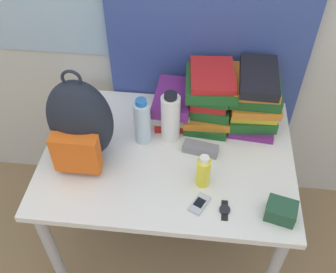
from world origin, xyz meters
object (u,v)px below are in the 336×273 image
Objects in this scene: book_stack_center at (209,97)px; sunglasses_case at (200,149)px; sports_bottle at (170,117)px; book_stack_right at (254,98)px; camera_pouch at (281,211)px; sunscreen_bottle at (203,171)px; cell_phone at (199,204)px; book_stack_left at (173,105)px; backpack at (80,124)px; wristwatch at (225,210)px; water_bottle at (142,122)px.

book_stack_center is 0.24m from sunglasses_case.
book_stack_center is 0.21m from sports_bottle.
book_stack_right reaches higher than sports_bottle.
book_stack_right is 0.53m from camera_pouch.
sunscreen_bottle is 1.44× the size of cell_phone.
book_stack_right is (0.36, 0.01, 0.06)m from book_stack_left.
sunscreen_bottle reaches higher than sunglasses_case.
backpack reaches higher than wristwatch.
book_stack_center is 0.32m from water_bottle.
water_bottle is (-0.12, -0.16, 0.03)m from book_stack_left.
sunscreen_bottle is at bearing -84.57° from sunglasses_case.
cell_phone is (0.15, -0.49, -0.07)m from book_stack_left.
book_stack_right is at bearing 62.48° from sunscreen_bottle.
book_stack_center is at bearing 29.13° from backpack.
backpack is at bearing -156.73° from sports_bottle.
book_stack_right is at bearing 1.37° from book_stack_left.
wristwatch is (0.25, -0.50, -0.07)m from book_stack_left.
backpack is 4.83× the size of wristwatch.
book_stack_right is 1.20× the size of sports_bottle.
book_stack_left is at bearing 89.20° from sports_bottle.
water_bottle is at bearing 129.39° from cell_phone.
sunglasses_case is 0.43m from camera_pouch.
book_stack_right is at bearing 19.78° from water_bottle.
book_stack_left is 0.92× the size of book_stack_center.
sports_bottle is (-0.16, -0.13, -0.01)m from book_stack_center.
wristwatch is at bearing -80.39° from book_stack_center.
backpack is 0.66m from wristwatch.
sunscreen_bottle is (-0.20, -0.39, -0.07)m from book_stack_right.
sunglasses_case is at bearing -95.80° from book_stack_center.
sunscreen_bottle is at bearing -38.44° from water_bottle.
sunscreen_bottle is at bearing 87.03° from cell_phone.
sunglasses_case is (0.14, -0.21, -0.06)m from book_stack_left.
backpack is 2.76× the size of sunglasses_case.
book_stack_center reaches higher than wristwatch.
book_stack_center reaches higher than camera_pouch.
sports_bottle reaches higher than water_bottle.
camera_pouch is at bearing -0.35° from wristwatch.
sunscreen_bottle is at bearing 126.23° from wristwatch.
book_stack_left is at bearing -178.93° from book_stack_center.
sunglasses_case is at bearing 92.16° from cell_phone.
cell_phone is (0.27, -0.32, -0.10)m from water_bottle.
book_stack_center is at bearing 1.07° from book_stack_left.
wristwatch is (0.11, -0.29, -0.01)m from sunglasses_case.
sunscreen_bottle reaches higher than book_stack_left.
book_stack_center is 0.53m from wristwatch.
sunglasses_case is 1.24× the size of camera_pouch.
wristwatch is (0.10, -0.02, -0.00)m from cell_phone.
backpack is 1.50× the size of book_stack_center.
sunglasses_case is (-0.01, 0.28, 0.01)m from cell_phone.
sports_bottle is at bearing 23.27° from backpack.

